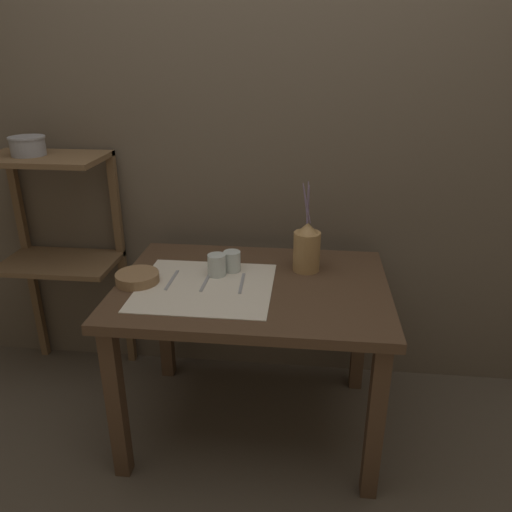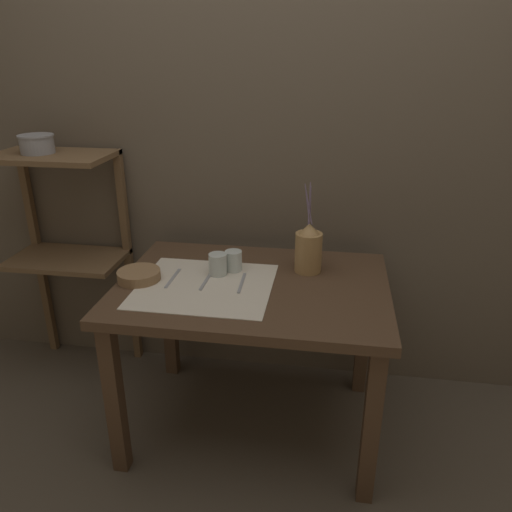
# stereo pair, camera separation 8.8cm
# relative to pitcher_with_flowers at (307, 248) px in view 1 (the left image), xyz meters

# --- Properties ---
(ground_plane) EXTENTS (12.00, 12.00, 0.00)m
(ground_plane) POSITION_rel_pitcher_with_flowers_xyz_m (-0.21, -0.16, -0.81)
(ground_plane) COLOR brown
(stone_wall_back) EXTENTS (7.00, 0.06, 2.40)m
(stone_wall_back) POSITION_rel_pitcher_with_flowers_xyz_m (-0.21, 0.35, 0.39)
(stone_wall_back) COLOR brown
(stone_wall_back) RESTS_ON ground_plane
(wooden_table) EXTENTS (1.09, 0.79, 0.71)m
(wooden_table) POSITION_rel_pitcher_with_flowers_xyz_m (-0.21, -0.16, -0.20)
(wooden_table) COLOR #4C3523
(wooden_table) RESTS_ON ground_plane
(wooden_shelf_unit) EXTENTS (0.54, 0.33, 1.15)m
(wooden_shelf_unit) POSITION_rel_pitcher_with_flowers_xyz_m (-1.18, 0.17, -0.01)
(wooden_shelf_unit) COLOR brown
(wooden_shelf_unit) RESTS_ON ground_plane
(linen_cloth) EXTENTS (0.53, 0.49, 0.00)m
(linen_cloth) POSITION_rel_pitcher_with_flowers_xyz_m (-0.40, -0.21, -0.10)
(linen_cloth) COLOR beige
(linen_cloth) RESTS_ON wooden_table
(pitcher_with_flowers) EXTENTS (0.11, 0.11, 0.38)m
(pitcher_with_flowers) POSITION_rel_pitcher_with_flowers_xyz_m (0.00, 0.00, 0.00)
(pitcher_with_flowers) COLOR #A87F4C
(pitcher_with_flowers) RESTS_ON wooden_table
(wooden_bowl) EXTENTS (0.17, 0.17, 0.04)m
(wooden_bowl) POSITION_rel_pitcher_with_flowers_xyz_m (-0.67, -0.20, -0.08)
(wooden_bowl) COLOR #8E6B47
(wooden_bowl) RESTS_ON wooden_table
(glass_tumbler_near) EXTENTS (0.08, 0.08, 0.09)m
(glass_tumbler_near) POSITION_rel_pitcher_with_flowers_xyz_m (-0.37, -0.10, -0.05)
(glass_tumbler_near) COLOR silver
(glass_tumbler_near) RESTS_ON wooden_table
(glass_tumbler_far) EXTENTS (0.07, 0.07, 0.09)m
(glass_tumbler_far) POSITION_rel_pitcher_with_flowers_xyz_m (-0.31, -0.05, -0.05)
(glass_tumbler_far) COLOR silver
(glass_tumbler_far) RESTS_ON wooden_table
(fork_inner) EXTENTS (0.01, 0.18, 0.00)m
(fork_inner) POSITION_rel_pitcher_with_flowers_xyz_m (-0.54, -0.17, -0.09)
(fork_inner) COLOR #939399
(fork_inner) RESTS_ON wooden_table
(spoon_inner) EXTENTS (0.02, 0.19, 0.02)m
(spoon_inner) POSITION_rel_pitcher_with_flowers_xyz_m (-0.40, -0.11, -0.09)
(spoon_inner) COLOR #939399
(spoon_inner) RESTS_ON wooden_table
(fork_outer) EXTENTS (0.02, 0.18, 0.00)m
(fork_outer) POSITION_rel_pitcher_with_flowers_xyz_m (-0.25, -0.17, -0.09)
(fork_outer) COLOR #939399
(fork_outer) RESTS_ON wooden_table
(metal_pot_large) EXTENTS (0.16, 0.16, 0.08)m
(metal_pot_large) POSITION_rel_pitcher_with_flowers_xyz_m (-1.24, 0.13, 0.38)
(metal_pot_large) COLOR #939399
(metal_pot_large) RESTS_ON wooden_shelf_unit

